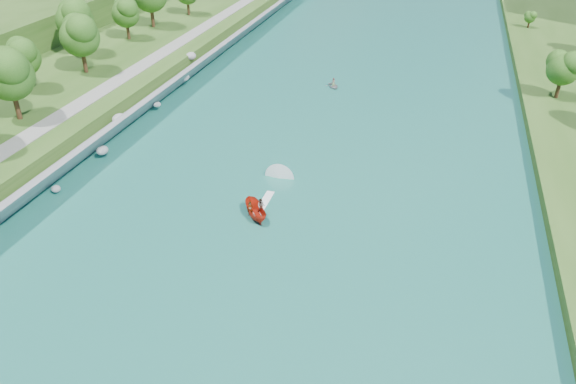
% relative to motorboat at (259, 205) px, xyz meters
% --- Properties ---
extents(ground, '(260.00, 260.00, 0.00)m').
position_rel_motorboat_xyz_m(ground, '(1.73, -15.27, -0.83)').
color(ground, '#2D5119').
rests_on(ground, ground).
extents(river_water, '(55.00, 240.00, 0.10)m').
position_rel_motorboat_xyz_m(river_water, '(1.73, 4.73, -0.78)').
color(river_water, '#19604F').
rests_on(river_water, ground).
extents(riprap_bank, '(4.26, 236.00, 4.07)m').
position_rel_motorboat_xyz_m(riprap_bank, '(-24.13, 4.49, 0.98)').
color(riprap_bank, slate).
rests_on(riprap_bank, ground).
extents(riverside_path, '(3.00, 200.00, 0.10)m').
position_rel_motorboat_xyz_m(riverside_path, '(-30.77, 4.73, 2.72)').
color(riverside_path, gray).
rests_on(riverside_path, berm_west).
extents(motorboat, '(3.89, 19.02, 2.03)m').
position_rel_motorboat_xyz_m(motorboat, '(0.00, 0.00, 0.00)').
color(motorboat, red).
rests_on(motorboat, river_water).
extents(raft, '(3.28, 3.54, 1.56)m').
position_rel_motorboat_xyz_m(raft, '(-0.19, 39.54, -0.38)').
color(raft, gray).
rests_on(raft, river_water).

